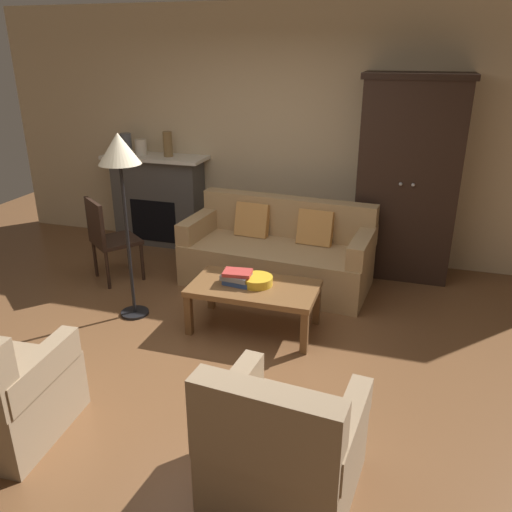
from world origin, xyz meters
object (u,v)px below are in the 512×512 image
Objects in this scene: couch at (278,254)px; coffee_table at (254,291)px; fruit_bowl at (257,281)px; book_stack at (237,277)px; mantel_vase_slate at (126,144)px; mantel_vase_bronze at (168,144)px; side_chair_wooden at (107,235)px; floor_lamp at (120,160)px; fireplace at (159,199)px; armoire at (408,179)px; armchair_near_right at (283,450)px; mantel_vase_cream at (141,147)px.

couch is 1.80× the size of coffee_table.
book_stack reaches higher than fruit_bowl.
fruit_bowl is at bearing -37.76° from mantel_vase_slate.
mantel_vase_bronze is 0.32× the size of side_chair_wooden.
book_stack is at bearing -49.80° from mantel_vase_bronze.
book_stack is 0.16× the size of floor_lamp.
fireplace is 1.15× the size of coffee_table.
coffee_table is at bearing -16.74° from side_chair_wooden.
couch is at bearing -18.50° from mantel_vase_slate.
side_chair_wooden is at bearing 135.36° from floor_lamp.
mantel_vase_bronze is at bearing 133.05° from coffee_table.
mantel_vase_bronze is (-1.46, 1.73, 0.79)m from book_stack.
book_stack is at bearing -95.31° from couch.
armoire is 3.50m from armchair_near_right.
mantel_vase_slate is at bearing 139.44° from book_stack.
side_chair_wooden is at bearing 163.26° from coffee_table.
mantel_vase_slate reaches higher than armchair_near_right.
fruit_bowl is 0.93× the size of mantel_vase_bronze.
side_chair_wooden is (-1.72, -0.48, 0.19)m from couch.
armoire reaches higher than coffee_table.
fireplace is at bearing 125.77° from armchair_near_right.
mantel_vase_bronze is (-1.61, 1.73, 0.90)m from coffee_table.
mantel_vase_bronze reaches higher than mantel_vase_slate.
coffee_table is at bearing -44.22° from fireplace.
side_chair_wooden is at bearing -71.42° from mantel_vase_slate.
mantel_vase_cream is at bearing 127.82° from armchair_near_right.
book_stack is at bearing -40.56° from mantel_vase_slate.
fruit_bowl is 2.49m from mantel_vase_bronze.
book_stack is at bearing -177.60° from coffee_table.
couch is 2.84m from armchair_near_right.
mantel_vase_bronze is at bearing 0.00° from mantel_vase_cream.
book_stack is at bearing 116.44° from armchair_near_right.
mantel_vase_cream is at bearing 138.81° from coffee_table.
mantel_vase_slate is at bearing 180.00° from mantel_vase_cream.
coffee_table is 1.22× the size of side_chair_wooden.
armoire is 8.54× the size of mantel_vase_slate.
mantel_vase_bronze is at bearing 178.76° from armoire.
coffee_table is 2.75m from mantel_vase_cream.
book_stack is (-0.17, -0.03, 0.02)m from fruit_bowl.
mantel_vase_slate reaches higher than side_chair_wooden.
fruit_bowl is at bearing -15.76° from side_chair_wooden.
armoire is 1.56m from couch.
mantel_vase_slate is (-2.12, 0.71, 0.93)m from couch.
side_chair_wooden is (-1.62, 0.54, 0.03)m from book_stack.
floor_lamp is at bearing -65.56° from mantel_vase_cream.
book_stack is at bearing -46.80° from fireplace.
fruit_bowl is at bearing -46.13° from mantel_vase_bronze.
floor_lamp is (-1.86, 1.64, 1.14)m from armchair_near_right.
mantel_vase_cream is (-1.92, 0.71, 0.90)m from couch.
fireplace is 4.65× the size of fruit_bowl.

